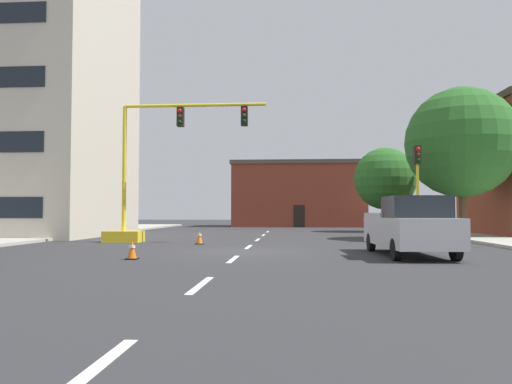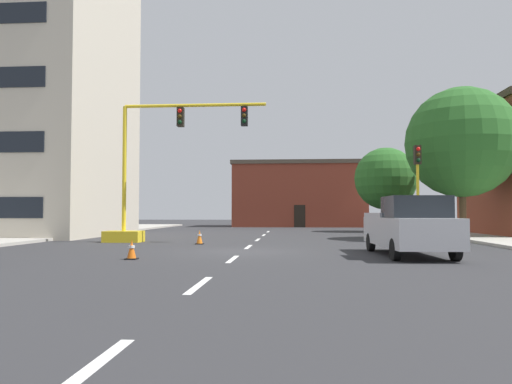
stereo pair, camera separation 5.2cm
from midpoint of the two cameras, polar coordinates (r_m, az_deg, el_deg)
name	(u,v)px [view 2 (the right image)]	position (r m, az deg, el deg)	size (l,w,h in m)	color
ground_plane	(242,252)	(18.55, -1.50, -6.90)	(160.00, 160.00, 0.00)	#2D2D30
sidewalk_left	(16,237)	(30.55, -25.90, -4.75)	(6.00, 56.00, 0.14)	#B2ADA3
lane_stripe_seg_0	(84,374)	(5.00, -18.99, -19.25)	(0.16, 2.40, 0.01)	silver
lane_stripe_seg_1	(199,285)	(10.18, -6.44, -10.61)	(0.16, 2.40, 0.01)	silver
lane_stripe_seg_2	(233,259)	(15.58, -2.63, -7.75)	(0.16, 2.40, 0.01)	silver
lane_stripe_seg_3	(248,247)	(21.03, -0.81, -6.36)	(0.16, 2.40, 0.01)	silver
lane_stripe_seg_4	(258,240)	(26.50, 0.26, -5.53)	(0.16, 2.40, 0.01)	silver
lane_stripe_seg_5	(264,235)	(31.98, 0.96, -4.99)	(0.16, 2.40, 0.01)	silver
lane_stripe_seg_6	(268,232)	(37.47, 1.45, -4.61)	(0.16, 2.40, 0.01)	silver
building_brick_center	(299,194)	(52.30, 5.03, -0.29)	(13.74, 7.75, 6.69)	brown
traffic_signal_gantry	(143,198)	(24.96, -12.86, -0.68)	(7.95, 1.20, 6.83)	yellow
traffic_light_pole_right	(418,171)	(25.81, 18.23, 2.33)	(0.32, 0.47, 4.80)	yellow
tree_right_mid	(462,142)	(29.16, 22.72, 5.31)	(5.99, 5.99, 8.27)	#4C3823
tree_right_far	(386,179)	(38.73, 14.79, 1.50)	(4.72, 4.72, 6.39)	#4C3823
pickup_truck_silver	(409,227)	(17.51, 17.31, -3.87)	(2.24, 5.49, 1.99)	#BCBCC1
traffic_cone_roadside_a	(132,250)	(15.96, -14.08, -6.49)	(0.36, 0.36, 0.61)	black
traffic_cone_roadside_b	(200,237)	(22.94, -6.48, -5.21)	(0.36, 0.36, 0.66)	black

